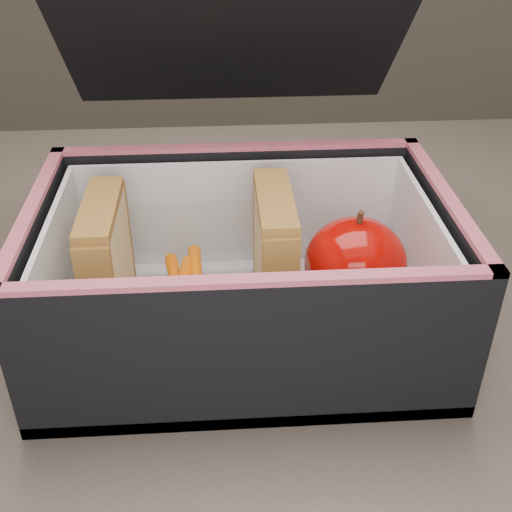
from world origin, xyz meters
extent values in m
cube|color=brown|center=(0.00, 0.00, 0.73)|extent=(1.20, 0.80, 0.03)
cube|color=black|center=(-0.04, 0.13, 0.93)|extent=(0.29, 0.14, 0.14)
cube|color=#DBC384|center=(-0.15, -0.03, 0.81)|extent=(0.01, 0.09, 0.09)
cube|color=#BB576A|center=(-0.14, -0.03, 0.81)|extent=(0.01, 0.08, 0.09)
cube|color=#DBC384|center=(-0.13, -0.03, 0.81)|extent=(0.01, 0.09, 0.09)
cube|color=olive|center=(-0.14, -0.03, 0.86)|extent=(0.02, 0.09, 0.01)
cube|color=#DBC384|center=(-0.02, -0.03, 0.81)|extent=(0.01, 0.09, 0.09)
cube|color=#BB576A|center=(-0.02, -0.03, 0.81)|extent=(0.01, 0.09, 0.09)
cube|color=#DBC384|center=(-0.01, -0.03, 0.81)|extent=(0.01, 0.09, 0.09)
cube|color=olive|center=(-0.02, -0.03, 0.86)|extent=(0.03, 0.09, 0.01)
cylinder|color=#D34805|center=(-0.08, -0.04, 0.77)|extent=(0.01, 0.08, 0.01)
cylinder|color=#D34805|center=(-0.09, -0.02, 0.78)|extent=(0.02, 0.08, 0.01)
cylinder|color=#D34805|center=(-0.08, -0.03, 0.80)|extent=(0.01, 0.08, 0.01)
cylinder|color=#D34805|center=(-0.09, -0.04, 0.77)|extent=(0.02, 0.08, 0.01)
cylinder|color=#D34805|center=(-0.09, -0.05, 0.78)|extent=(0.01, 0.08, 0.01)
cylinder|color=#D34805|center=(-0.09, -0.04, 0.80)|extent=(0.02, 0.08, 0.01)
cube|color=white|center=(0.04, -0.03, 0.77)|extent=(0.08, 0.09, 0.01)
ellipsoid|color=#930200|center=(0.05, -0.03, 0.81)|extent=(0.08, 0.08, 0.07)
cylinder|color=#402616|center=(0.05, -0.03, 0.85)|extent=(0.01, 0.01, 0.01)
camera|label=1|loc=(-0.06, -0.43, 1.08)|focal=45.00mm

